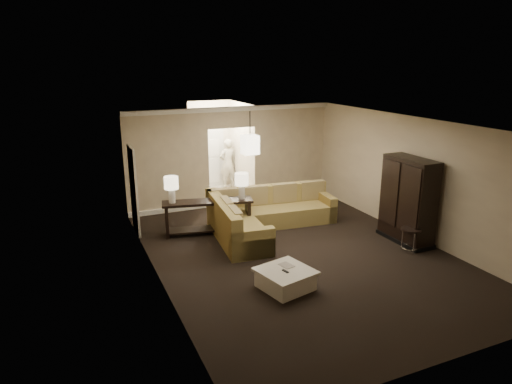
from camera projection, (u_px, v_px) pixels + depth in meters
name	position (u px, v px, depth m)	size (l,w,h in m)	color
ground	(299.00, 255.00, 9.82)	(8.00, 8.00, 0.00)	black
wall_back	(232.00, 156.00, 12.94)	(6.00, 0.04, 2.80)	beige
wall_front	(452.00, 272.00, 5.91)	(6.00, 0.04, 2.80)	beige
wall_left	(156.00, 211.00, 8.26)	(0.04, 8.00, 2.80)	beige
wall_right	(414.00, 178.00, 10.59)	(0.04, 8.00, 2.80)	beige
ceiling	(303.00, 125.00, 9.03)	(6.00, 8.00, 0.02)	white
crown_molding	(232.00, 109.00, 12.52)	(6.00, 0.10, 0.12)	white
baseboard	(233.00, 202.00, 13.27)	(6.00, 0.10, 0.12)	white
side_door	(134.00, 190.00, 10.83)	(0.05, 0.90, 2.10)	silver
foyer	(217.00, 151.00, 14.15)	(1.44, 2.02, 2.80)	white
sectional_sofa	(262.00, 215.00, 11.13)	(3.42, 2.63, 0.96)	brown
coffee_table	(285.00, 279.00, 8.34)	(1.09, 1.09, 0.38)	silver
console_table	(208.00, 214.00, 10.90)	(2.19, 0.93, 0.82)	black
armoire	(408.00, 202.00, 10.31)	(0.58, 1.36, 1.96)	black
drink_table	(410.00, 235.00, 9.88)	(0.42, 0.42, 0.53)	black
table_lamp_left	(171.00, 185.00, 10.53)	(0.33, 0.33, 0.63)	silver
table_lamp_right	(242.00, 182.00, 10.84)	(0.33, 0.33, 0.63)	silver
pendant_light	(250.00, 144.00, 11.64)	(0.38, 0.38, 1.09)	black
person	(228.00, 161.00, 14.66)	(0.65, 0.43, 1.79)	beige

